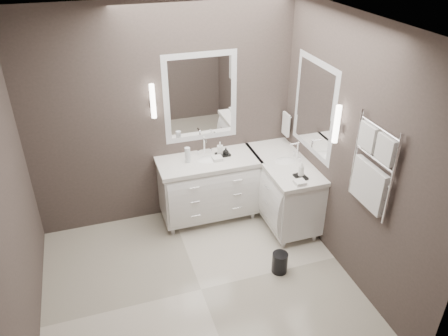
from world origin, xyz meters
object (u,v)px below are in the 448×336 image
object	(u,v)px
vanity_right	(283,186)
towel_ladder	(372,171)
vanity_back	(209,185)
waste_bin	(280,263)

from	to	relation	value
vanity_right	towel_ladder	bearing A→B (deg)	-80.16
vanity_back	waste_bin	distance (m)	1.35
vanity_back	vanity_right	xyz separation A→B (m)	(0.88, -0.33, 0.00)
vanity_right	towel_ladder	world-z (taller)	towel_ladder
towel_ladder	waste_bin	xyz separation A→B (m)	(-0.65, 0.40, -1.27)
vanity_right	waste_bin	distance (m)	1.06
vanity_right	towel_ladder	distance (m)	1.60
vanity_back	vanity_right	size ratio (longest dim) A/B	1.00
vanity_back	waste_bin	size ratio (longest dim) A/B	5.12
waste_bin	towel_ladder	bearing A→B (deg)	-31.59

